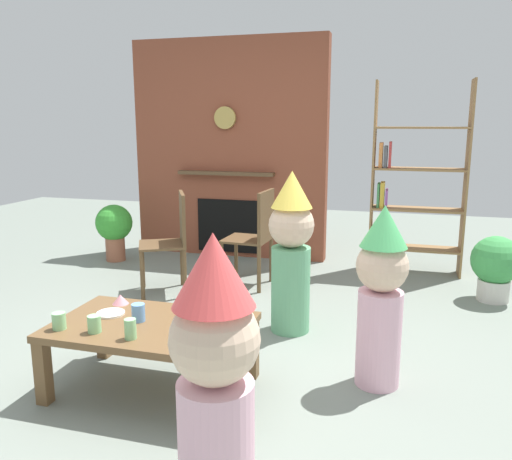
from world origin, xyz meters
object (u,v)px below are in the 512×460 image
Objects in this scene: paper_cup_near_left at (59,321)px; paper_cup_near_right at (200,308)px; potted_plant_short at (114,227)px; birthday_cake_slice at (120,299)px; dining_chair_middle at (256,232)px; paper_plate_rear at (209,342)px; paper_cup_far_right at (94,324)px; paper_cup_center at (138,313)px; child_in_pink at (381,292)px; child_with_cone_hat at (215,384)px; potted_plant_tall at (496,265)px; paper_plate_front at (111,313)px; paper_cup_far_left at (130,329)px; dining_chair_left at (172,236)px; coffee_table at (152,333)px; bookshelf at (411,185)px; child_by_the_chairs at (291,248)px.

paper_cup_near_right is at bearing 29.05° from paper_cup_near_left.
paper_cup_near_left is at bearing -64.75° from potted_plant_short.
dining_chair_middle reaches higher than birthday_cake_slice.
birthday_cake_slice is at bearing 151.77° from paper_plate_rear.
paper_cup_near_right reaches higher than paper_cup_far_right.
child_in_pink is (1.31, 0.40, 0.11)m from paper_cup_center.
child_with_cone_hat is 4.15m from potted_plant_short.
paper_cup_far_right is 0.44m from birthday_cake_slice.
potted_plant_tall is at bearing 45.07° from paper_cup_far_right.
potted_plant_short is (-1.41, 2.40, -0.03)m from paper_plate_front.
paper_cup_far_right is (0.21, 0.01, 0.00)m from paper_cup_near_left.
paper_plate_front is 3.19m from potted_plant_tall.
child_in_pink reaches higher than paper_cup_near_left.
dining_chair_middle is (-0.67, 2.91, -0.09)m from child_with_cone_hat.
paper_cup_far_right is 3.04m from potted_plant_short.
paper_cup_near_left is 0.44m from paper_cup_far_left.
paper_cup_center is at bearing -13.49° from paper_plate_front.
child_with_cone_hat reaches higher than potted_plant_short.
birthday_cake_slice is 1.43m from dining_chair_left.
child_with_cone_hat reaches higher than paper_cup_far_left.
dining_chair_left is (-0.18, 1.84, 0.07)m from paper_cup_near_left.
child_in_pink reaches higher than paper_cup_far_left.
child_with_cone_hat is (0.95, -0.71, 0.16)m from paper_cup_far_right.
child_with_cone_hat reaches higher than dining_chair_middle.
paper_cup_near_left reaches higher than paper_plate_rear.
paper_cup_near_right is at bearing 35.75° from coffee_table.
dining_chair_left is at bearing -148.33° from bookshelf.
birthday_cake_slice is (-0.10, 0.43, -0.02)m from paper_cup_far_right.
paper_cup_near_right is at bearing 7.43° from child_by_the_chairs.
potted_plant_short reaches higher than paper_cup_near_right.
child_with_cone_hat is (0.80, -0.92, 0.16)m from paper_cup_center.
paper_cup_far_left is 1.07× the size of birthday_cake_slice.
coffee_table is at bearing -115.91° from bookshelf.
paper_cup_far_right reaches higher than coffee_table.
paper_plate_front is (-0.21, 0.05, -0.04)m from paper_cup_center.
paper_cup_far_right reaches higher than birthday_cake_slice.
paper_plate_front is at bearing 166.51° from paper_cup_center.
child_in_pink is 1.97m from potted_plant_tall.
paper_cup_far_left is at bearing -71.15° from paper_cup_center.
child_with_cone_hat is 1.27× the size of dining_chair_left.
coffee_table is at bearing 88.66° from paper_cup_far_left.
child_with_cone_hat is at bearing -47.57° from birthday_cake_slice.
paper_cup_near_right is 3.00m from potted_plant_short.
coffee_table is 0.41m from birthday_cake_slice.
birthday_cake_slice is (-0.56, 0.07, -0.02)m from paper_cup_near_right.
dining_chair_middle reaches higher than paper_plate_rear.
birthday_cake_slice is (-1.73, -2.65, -0.46)m from bookshelf.
potted_plant_tall reaches higher than paper_cup_near_left.
dining_chair_middle reaches higher than paper_cup_center.
dining_chair_left reaches higher than potted_plant_tall.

